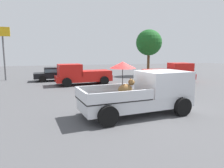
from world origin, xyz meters
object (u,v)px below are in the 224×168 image
pickup_truck_red (81,75)px  pickup_truck_far (170,73)px  pickup_truck_main (146,92)px  parked_sedan_near (56,73)px  motel_sign (3,43)px

pickup_truck_red → pickup_truck_far: bearing=170.3°
pickup_truck_red → pickup_truck_far: 8.40m
pickup_truck_main → pickup_truck_red: (-1.53, 9.49, -0.09)m
pickup_truck_far → parked_sedan_near: pickup_truck_far is taller
pickup_truck_main → pickup_truck_far: 11.05m
pickup_truck_red → parked_sedan_near: pickup_truck_red is taller
pickup_truck_main → parked_sedan_near: size_ratio=1.19×
pickup_truck_main → pickup_truck_far: bearing=45.9°
pickup_truck_main → pickup_truck_red: pickup_truck_main is taller
pickup_truck_far → motel_sign: (-15.28, 5.82, 2.83)m
pickup_truck_main → motel_sign: size_ratio=0.99×
pickup_truck_red → parked_sedan_near: size_ratio=1.12×
pickup_truck_main → pickup_truck_red: 9.61m
pickup_truck_red → pickup_truck_far: size_ratio=0.98×
pickup_truck_far → motel_sign: 16.59m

